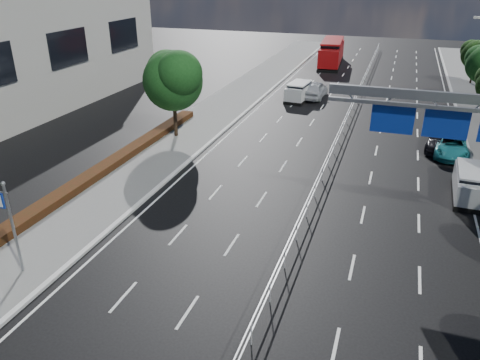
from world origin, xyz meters
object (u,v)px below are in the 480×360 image
(toilet_sign, at_px, (1,211))
(white_minivan, at_px, (299,92))
(near_car_silver, at_px, (315,89))
(red_bus, at_px, (332,52))
(silver_minivan, at_px, (472,184))
(overhead_gantry, at_px, (465,120))
(parked_car_dark, at_px, (442,139))
(parked_car_teal, at_px, (451,146))
(near_car_dark, at_px, (330,52))

(toilet_sign, relative_size, white_minivan, 1.02)
(near_car_silver, bearing_deg, toilet_sign, 80.42)
(red_bus, distance_m, silver_minivan, 39.12)
(overhead_gantry, xyz_separation_m, near_car_silver, (-10.87, 23.05, -4.76))
(overhead_gantry, bearing_deg, parked_car_dark, 87.91)
(overhead_gantry, bearing_deg, white_minivan, 119.35)
(toilet_sign, distance_m, parked_car_teal, 27.99)
(red_bus, relative_size, parked_car_teal, 2.30)
(toilet_sign, xyz_separation_m, near_car_silver, (6.82, 33.11, -2.10))
(parked_car_teal, bearing_deg, parked_car_dark, 113.02)
(red_bus, xyz_separation_m, near_car_silver, (1.08, -17.60, -0.84))
(parked_car_dark, bearing_deg, white_minivan, 150.29)
(overhead_gantry, relative_size, red_bus, 0.93)
(white_minivan, relative_size, parked_car_teal, 0.89)
(silver_minivan, distance_m, parked_car_dark, 8.05)
(toilet_sign, relative_size, silver_minivan, 1.01)
(silver_minivan, bearing_deg, overhead_gantry, -109.31)
(toilet_sign, distance_m, parked_car_dark, 28.57)
(overhead_gantry, relative_size, silver_minivan, 2.39)
(overhead_gantry, relative_size, white_minivan, 2.42)
(silver_minivan, height_order, parked_car_teal, silver_minivan)
(toilet_sign, distance_m, red_bus, 51.04)
(overhead_gantry, distance_m, silver_minivan, 6.37)
(overhead_gantry, relative_size, parked_car_dark, 2.12)
(white_minivan, distance_m, red_bus, 19.08)
(near_car_silver, relative_size, parked_car_dark, 1.03)
(overhead_gantry, distance_m, parked_car_dark, 12.89)
(toilet_sign, relative_size, parked_car_dark, 0.90)
(near_car_silver, bearing_deg, near_car_dark, -82.69)
(toilet_sign, xyz_separation_m, white_minivan, (5.55, 31.64, -2.07))
(white_minivan, relative_size, silver_minivan, 0.99)
(red_bus, xyz_separation_m, parked_car_dark, (12.39, -28.74, -0.98))
(near_car_silver, xyz_separation_m, near_car_dark, (-2.12, 23.10, -0.10))
(white_minivan, height_order, parked_car_teal, white_minivan)
(red_bus, bearing_deg, near_car_silver, -90.41)
(toilet_sign, bearing_deg, red_bus, 83.54)
(parked_car_dark, bearing_deg, red_bus, 121.19)
(silver_minivan, bearing_deg, red_bus, 112.47)
(white_minivan, distance_m, parked_car_dark, 15.87)
(toilet_sign, distance_m, silver_minivan, 23.90)
(white_minivan, height_order, near_car_dark, white_minivan)
(red_bus, bearing_deg, parked_car_dark, -70.61)
(near_car_silver, height_order, parked_car_dark, near_car_silver)
(parked_car_dark, bearing_deg, toilet_sign, -121.67)
(near_car_silver, xyz_separation_m, silver_minivan, (12.43, -19.11, 0.02))
(white_minivan, xyz_separation_m, red_bus, (0.18, 19.06, 0.81))
(near_car_dark, relative_size, parked_car_dark, 0.94)
(white_minivan, relative_size, red_bus, 0.39)
(parked_car_teal, bearing_deg, white_minivan, 140.79)
(toilet_sign, relative_size, near_car_silver, 0.88)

